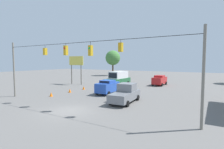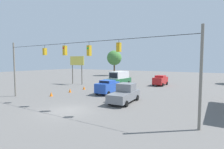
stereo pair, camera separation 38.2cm
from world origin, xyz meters
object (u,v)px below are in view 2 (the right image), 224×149
(box_truck_green_withflow_far, at_px, (119,78))
(traffic_cone_third, at_px, (84,88))
(sedan_red_oncoming_deep, at_px, (160,80))
(traffic_cone_fifth, at_px, (106,83))
(traffic_cone_nearest, at_px, (51,94))
(traffic_cone_fourth, at_px, (96,86))
(pickup_truck_grey_crossing_near, at_px, (125,94))
(roadside_billboard, at_px, (77,64))
(overhead_signal_span, at_px, (77,62))
(sedan_blue_withflow_mid, at_px, (107,87))
(tree_horizon_right, at_px, (114,58))
(traffic_cone_second, at_px, (70,90))

(box_truck_green_withflow_far, bearing_deg, traffic_cone_third, 74.57)
(box_truck_green_withflow_far, distance_m, sedan_red_oncoming_deep, 8.14)
(traffic_cone_fifth, bearing_deg, traffic_cone_nearest, 89.99)
(traffic_cone_fourth, bearing_deg, pickup_truck_grey_crossing_near, 142.21)
(box_truck_green_withflow_far, relative_size, roadside_billboard, 1.14)
(overhead_signal_span, height_order, box_truck_green_withflow_far, overhead_signal_span)
(overhead_signal_span, xyz_separation_m, sedan_blue_withflow_mid, (1.49, -7.92, -3.52))
(pickup_truck_grey_crossing_near, bearing_deg, sedan_blue_withflow_mid, -36.44)
(sedan_blue_withflow_mid, xyz_separation_m, traffic_cone_fourth, (5.42, -4.37, -0.74))
(tree_horizon_right, bearing_deg, sedan_red_oncoming_deep, 141.40)
(overhead_signal_span, height_order, pickup_truck_grey_crossing_near, overhead_signal_span)
(box_truck_green_withflow_far, distance_m, tree_horizon_right, 23.72)
(sedan_red_oncoming_deep, relative_size, traffic_cone_third, 7.38)
(pickup_truck_grey_crossing_near, height_order, traffic_cone_third, pickup_truck_grey_crossing_near)
(box_truck_green_withflow_far, height_order, traffic_cone_fourth, box_truck_green_withflow_far)
(overhead_signal_span, distance_m, roadside_billboard, 18.64)
(traffic_cone_second, bearing_deg, traffic_cone_fifth, -89.88)
(box_truck_green_withflow_far, height_order, traffic_cone_fifth, box_truck_green_withflow_far)
(traffic_cone_second, bearing_deg, box_truck_green_withflow_far, -100.83)
(traffic_cone_third, bearing_deg, tree_horizon_right, -69.15)
(pickup_truck_grey_crossing_near, distance_m, roadside_billboard, 18.41)
(sedan_blue_withflow_mid, distance_m, sedan_red_oncoming_deep, 13.44)
(roadside_billboard, bearing_deg, overhead_signal_span, 132.71)
(box_truck_green_withflow_far, bearing_deg, traffic_cone_fifth, 32.78)
(sedan_red_oncoming_deep, xyz_separation_m, tree_horizon_right, (19.89, -15.88, 4.80))
(roadside_billboard, bearing_deg, sedan_blue_withflow_mid, 152.63)
(traffic_cone_second, distance_m, traffic_cone_fourth, 6.38)
(box_truck_green_withflow_far, xyz_separation_m, roadside_billboard, (7.86, 3.38, 2.89))
(pickup_truck_grey_crossing_near, xyz_separation_m, traffic_cone_fifth, (9.97, -11.10, -0.69))
(pickup_truck_grey_crossing_near, distance_m, traffic_cone_fifth, 14.94)
(roadside_billboard, bearing_deg, traffic_cone_fifth, -160.72)
(sedan_red_oncoming_deep, bearing_deg, sedan_blue_withflow_mid, 72.90)
(pickup_truck_grey_crossing_near, distance_m, traffic_cone_third, 11.02)
(traffic_cone_nearest, bearing_deg, traffic_cone_fourth, -90.16)
(box_truck_green_withflow_far, xyz_separation_m, traffic_cone_nearest, (2.16, 14.61, -1.05))
(sedan_red_oncoming_deep, relative_size, tree_horizon_right, 0.51)
(overhead_signal_span, xyz_separation_m, traffic_cone_nearest, (6.94, -2.46, -4.26))
(sedan_blue_withflow_mid, height_order, traffic_cone_fourth, sedan_blue_withflow_mid)
(tree_horizon_right, bearing_deg, traffic_cone_fifth, 116.59)
(pickup_truck_grey_crossing_near, height_order, traffic_cone_nearest, pickup_truck_grey_crossing_near)
(overhead_signal_span, height_order, sedan_blue_withflow_mid, overhead_signal_span)
(traffic_cone_fifth, xyz_separation_m, roadside_billboard, (5.70, 1.99, 3.94))
(traffic_cone_fourth, bearing_deg, traffic_cone_nearest, 89.84)
(traffic_cone_fourth, relative_size, traffic_cone_fifth, 1.00)
(roadside_billboard, bearing_deg, traffic_cone_second, 126.34)
(traffic_cone_third, bearing_deg, sedan_blue_withflow_mid, 167.12)
(sedan_red_oncoming_deep, bearing_deg, traffic_cone_fifth, 28.36)
(traffic_cone_third, distance_m, traffic_cone_fourth, 3.12)
(overhead_signal_span, xyz_separation_m, sedan_red_oncoming_deep, (-2.46, -20.76, -3.53))
(pickup_truck_grey_crossing_near, relative_size, roadside_billboard, 0.93)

